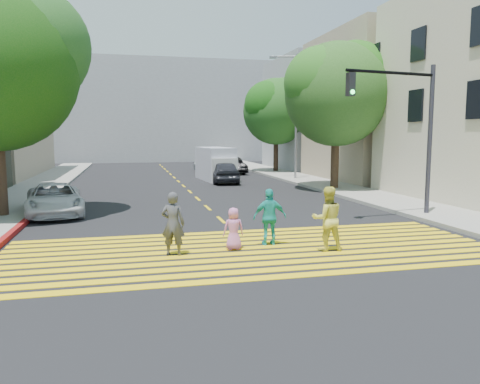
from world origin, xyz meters
name	(u,v)px	position (x,y,z in m)	size (l,w,h in m)	color
ground	(268,262)	(0.00, 0.00, 0.00)	(120.00, 120.00, 0.00)	black
sidewalk_left	(48,182)	(-8.50, 22.00, 0.07)	(3.00, 40.00, 0.15)	gray
sidewalk_right	(331,186)	(8.50, 15.00, 0.07)	(3.00, 60.00, 0.15)	gray
curb_red	(20,226)	(-6.90, 6.00, 0.08)	(0.20, 8.00, 0.16)	maroon
crosswalk	(255,250)	(0.00, 1.28, 0.01)	(13.40, 5.30, 0.01)	yellow
lane_line	(176,179)	(0.00, 22.50, 0.01)	(0.12, 34.40, 0.01)	yellow
building_right_tan	(395,108)	(15.00, 19.00, 5.00)	(10.00, 10.00, 10.00)	tan
building_right_grey	(329,115)	(15.00, 30.00, 5.00)	(10.00, 10.00, 10.00)	gray
backdrop_block	(154,112)	(0.00, 48.00, 6.00)	(30.00, 8.00, 12.00)	gray
tree_right_near	(338,89)	(8.21, 13.81, 5.69)	(6.56, 6.04, 8.41)	black
tree_right_far	(277,108)	(8.81, 26.68, 5.36)	(6.95, 6.84, 7.93)	black
pedestrian_man	(173,224)	(-2.21, 1.25, 0.84)	(0.61, 0.40, 1.68)	#404044
pedestrian_woman	(327,219)	(1.91, 0.81, 0.88)	(0.85, 0.66, 1.75)	#D7CF4A
pedestrian_child	(234,229)	(-0.55, 1.48, 0.58)	(0.57, 0.37, 1.17)	#C96DAD
pedestrian_extra	(270,217)	(0.57, 1.77, 0.81)	(0.95, 0.40, 1.62)	#1CA8A1
white_sedan	(54,199)	(-6.15, 8.60, 0.62)	(2.05, 4.45, 1.24)	silver
dark_car_near	(224,172)	(2.85, 19.31, 0.73)	(1.71, 4.26, 1.45)	#202128
silver_car	(208,163)	(3.46, 29.62, 0.70)	(1.97, 4.84, 1.40)	#ABB3BC
dark_car_parked	(232,166)	(4.91, 26.35, 0.67)	(1.41, 4.05, 1.33)	black
white_van	(216,165)	(2.67, 21.21, 1.08)	(2.20, 4.95, 2.27)	#ABAEC2
traffic_signal	(408,119)	(6.80, 4.72, 3.71)	(3.88, 0.83, 5.73)	#312F3A
street_lamp	(294,109)	(7.85, 19.94, 4.94)	(1.92, 0.67, 8.60)	gray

